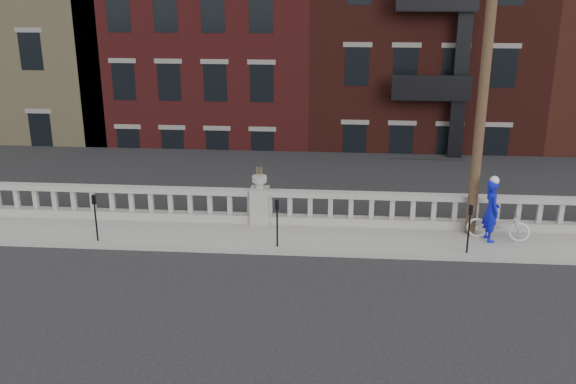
# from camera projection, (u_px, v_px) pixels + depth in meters

# --- Properties ---
(ground) EXTENTS (120.00, 120.00, 0.00)m
(ground) POSITION_uv_depth(u_px,v_px,m) (241.00, 286.00, 15.81)
(ground) COLOR black
(ground) RESTS_ON ground
(sidewalk) EXTENTS (32.00, 2.20, 0.15)m
(sidewalk) POSITION_uv_depth(u_px,v_px,m) (256.00, 236.00, 18.62)
(sidewalk) COLOR gray
(sidewalk) RESTS_ON ground
(balustrade) EXTENTS (28.00, 0.34, 1.03)m
(balustrade) POSITION_uv_depth(u_px,v_px,m) (260.00, 207.00, 19.34)
(balustrade) COLOR gray
(balustrade) RESTS_ON sidewalk
(planter_pedestal) EXTENTS (0.55, 0.55, 1.76)m
(planter_pedestal) POSITION_uv_depth(u_px,v_px,m) (260.00, 201.00, 19.28)
(planter_pedestal) COLOR gray
(planter_pedestal) RESTS_ON sidewalk
(lower_level) EXTENTS (80.00, 44.00, 20.80)m
(lower_level) POSITION_uv_depth(u_px,v_px,m) (310.00, 62.00, 36.71)
(lower_level) COLOR #605E59
(lower_level) RESTS_ON ground
(utility_pole) EXTENTS (1.60, 0.28, 10.00)m
(utility_pole) POSITION_uv_depth(u_px,v_px,m) (487.00, 56.00, 17.07)
(utility_pole) COLOR #422D1E
(utility_pole) RESTS_ON sidewalk
(parking_meter_a) EXTENTS (0.10, 0.09, 1.36)m
(parking_meter_a) POSITION_uv_depth(u_px,v_px,m) (95.00, 213.00, 17.87)
(parking_meter_a) COLOR black
(parking_meter_a) RESTS_ON sidewalk
(parking_meter_b) EXTENTS (0.10, 0.09, 1.36)m
(parking_meter_b) POSITION_uv_depth(u_px,v_px,m) (277.00, 218.00, 17.47)
(parking_meter_b) COLOR black
(parking_meter_b) RESTS_ON sidewalk
(parking_meter_c) EXTENTS (0.10, 0.09, 1.36)m
(parking_meter_c) POSITION_uv_depth(u_px,v_px,m) (469.00, 223.00, 17.08)
(parking_meter_c) COLOR black
(parking_meter_c) RESTS_ON sidewalk
(bicycle) EXTENTS (1.81, 0.96, 0.90)m
(bicycle) POSITION_uv_depth(u_px,v_px,m) (498.00, 224.00, 18.09)
(bicycle) COLOR silver
(bicycle) RESTS_ON sidewalk
(cyclist) EXTENTS (0.52, 0.71, 1.79)m
(cyclist) POSITION_uv_depth(u_px,v_px,m) (491.00, 210.00, 17.90)
(cyclist) COLOR #0C13B9
(cyclist) RESTS_ON sidewalk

